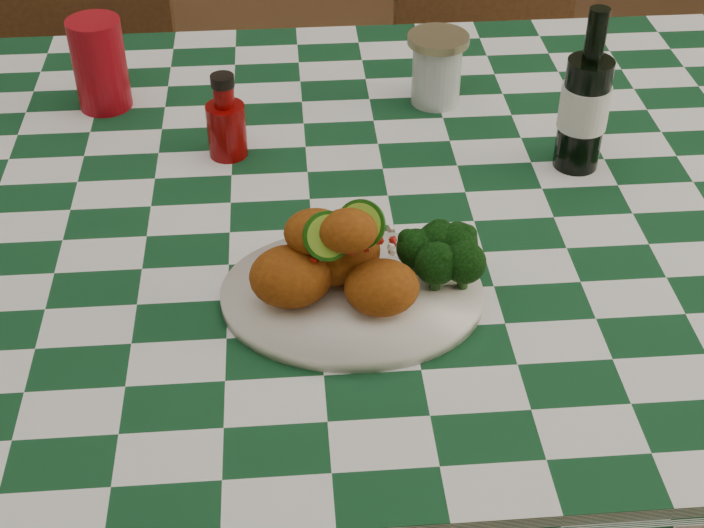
{
  "coord_description": "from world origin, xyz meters",
  "views": [
    {
      "loc": [
        -0.03,
        -1.05,
        1.51
      ],
      "look_at": [
        0.04,
        -0.21,
        0.84
      ],
      "focal_mm": 50.0,
      "sensor_mm": 36.0,
      "label": 1
    }
  ],
  "objects_px": {
    "beer_bottle": "(587,91)",
    "wooden_chair_left": "(83,165)",
    "plate": "(352,296)",
    "ketchup_bottle": "(225,116)",
    "dining_table": "(316,408)",
    "red_tumbler": "(100,64)",
    "fried_chicken_pile": "(348,251)",
    "wooden_chair_right": "(489,150)",
    "mason_jar": "(437,69)"
  },
  "relations": [
    {
      "from": "plate",
      "to": "wooden_chair_left",
      "type": "xyz_separation_m",
      "value": [
        -0.48,
        0.9,
        -0.37
      ]
    },
    {
      "from": "ketchup_bottle",
      "to": "plate",
      "type": "bearing_deg",
      "value": -66.12
    },
    {
      "from": "ketchup_bottle",
      "to": "wooden_chair_left",
      "type": "xyz_separation_m",
      "value": [
        -0.34,
        0.57,
        -0.42
      ]
    },
    {
      "from": "dining_table",
      "to": "wooden_chair_right",
      "type": "height_order",
      "value": "wooden_chair_right"
    },
    {
      "from": "plate",
      "to": "dining_table",
      "type": "bearing_deg",
      "value": 100.45
    },
    {
      "from": "mason_jar",
      "to": "wooden_chair_right",
      "type": "xyz_separation_m",
      "value": [
        0.2,
        0.45,
        -0.43
      ]
    },
    {
      "from": "mason_jar",
      "to": "wooden_chair_right",
      "type": "height_order",
      "value": "mason_jar"
    },
    {
      "from": "fried_chicken_pile",
      "to": "red_tumbler",
      "type": "bearing_deg",
      "value": 124.12
    },
    {
      "from": "dining_table",
      "to": "ketchup_bottle",
      "type": "xyz_separation_m",
      "value": [
        -0.11,
        0.12,
        0.45
      ]
    },
    {
      "from": "ketchup_bottle",
      "to": "wooden_chair_right",
      "type": "relative_size",
      "value": 0.15
    },
    {
      "from": "beer_bottle",
      "to": "red_tumbler",
      "type": "bearing_deg",
      "value": 161.73
    },
    {
      "from": "mason_jar",
      "to": "wooden_chair_left",
      "type": "height_order",
      "value": "mason_jar"
    },
    {
      "from": "plate",
      "to": "ketchup_bottle",
      "type": "relative_size",
      "value": 2.46
    },
    {
      "from": "mason_jar",
      "to": "beer_bottle",
      "type": "distance_m",
      "value": 0.26
    },
    {
      "from": "fried_chicken_pile",
      "to": "wooden_chair_left",
      "type": "distance_m",
      "value": 1.11
    },
    {
      "from": "red_tumbler",
      "to": "ketchup_bottle",
      "type": "relative_size",
      "value": 1.13
    },
    {
      "from": "dining_table",
      "to": "wooden_chair_left",
      "type": "height_order",
      "value": "wooden_chair_left"
    },
    {
      "from": "wooden_chair_left",
      "to": "wooden_chair_right",
      "type": "bearing_deg",
      "value": 2.7
    },
    {
      "from": "wooden_chair_right",
      "to": "fried_chicken_pile",
      "type": "bearing_deg",
      "value": -112.18
    },
    {
      "from": "ketchup_bottle",
      "to": "wooden_chair_left",
      "type": "relative_size",
      "value": 0.14
    },
    {
      "from": "dining_table",
      "to": "red_tumbler",
      "type": "distance_m",
      "value": 0.61
    },
    {
      "from": "red_tumbler",
      "to": "mason_jar",
      "type": "height_order",
      "value": "red_tumbler"
    },
    {
      "from": "dining_table",
      "to": "wooden_chair_right",
      "type": "bearing_deg",
      "value": 59.85
    },
    {
      "from": "plate",
      "to": "fried_chicken_pile",
      "type": "bearing_deg",
      "value": 180.0
    },
    {
      "from": "fried_chicken_pile",
      "to": "wooden_chair_right",
      "type": "bearing_deg",
      "value": 67.79
    },
    {
      "from": "ketchup_bottle",
      "to": "mason_jar",
      "type": "height_order",
      "value": "ketchup_bottle"
    },
    {
      "from": "wooden_chair_left",
      "to": "beer_bottle",
      "type": "bearing_deg",
      "value": -35.53
    },
    {
      "from": "dining_table",
      "to": "beer_bottle",
      "type": "bearing_deg",
      "value": 8.49
    },
    {
      "from": "ketchup_bottle",
      "to": "wooden_chair_right",
      "type": "distance_m",
      "value": 0.88
    },
    {
      "from": "plate",
      "to": "wooden_chair_right",
      "type": "xyz_separation_m",
      "value": [
        0.36,
        0.9,
        -0.38
      ]
    },
    {
      "from": "ketchup_bottle",
      "to": "beer_bottle",
      "type": "bearing_deg",
      "value": -7.82
    },
    {
      "from": "wooden_chair_right",
      "to": "plate",
      "type": "bearing_deg",
      "value": -111.92
    },
    {
      "from": "mason_jar",
      "to": "wooden_chair_right",
      "type": "distance_m",
      "value": 0.65
    },
    {
      "from": "plate",
      "to": "fried_chicken_pile",
      "type": "relative_size",
      "value": 1.72
    },
    {
      "from": "dining_table",
      "to": "red_tumbler",
      "type": "relative_size",
      "value": 12.18
    },
    {
      "from": "mason_jar",
      "to": "beer_bottle",
      "type": "relative_size",
      "value": 0.47
    },
    {
      "from": "dining_table",
      "to": "beer_bottle",
      "type": "height_order",
      "value": "beer_bottle"
    },
    {
      "from": "fried_chicken_pile",
      "to": "ketchup_bottle",
      "type": "bearing_deg",
      "value": 113.17
    },
    {
      "from": "dining_table",
      "to": "wooden_chair_left",
      "type": "distance_m",
      "value": 0.82
    },
    {
      "from": "wooden_chair_left",
      "to": "fried_chicken_pile",
      "type": "bearing_deg",
      "value": -59.39
    },
    {
      "from": "dining_table",
      "to": "mason_jar",
      "type": "xyz_separation_m",
      "value": [
        0.2,
        0.24,
        0.45
      ]
    },
    {
      "from": "plate",
      "to": "beer_bottle",
      "type": "bearing_deg",
      "value": 38.95
    },
    {
      "from": "dining_table",
      "to": "plate",
      "type": "distance_m",
      "value": 0.46
    },
    {
      "from": "ketchup_bottle",
      "to": "wooden_chair_right",
      "type": "height_order",
      "value": "ketchup_bottle"
    },
    {
      "from": "fried_chicken_pile",
      "to": "wooden_chair_left",
      "type": "bearing_deg",
      "value": 118.01
    },
    {
      "from": "beer_bottle",
      "to": "wooden_chair_left",
      "type": "xyz_separation_m",
      "value": [
        -0.81,
        0.64,
        -0.48
      ]
    },
    {
      "from": "beer_bottle",
      "to": "wooden_chair_right",
      "type": "relative_size",
      "value": 0.27
    },
    {
      "from": "mason_jar",
      "to": "red_tumbler",
      "type": "bearing_deg",
      "value": 176.87
    },
    {
      "from": "red_tumbler",
      "to": "wooden_chair_left",
      "type": "bearing_deg",
      "value": 110.03
    },
    {
      "from": "red_tumbler",
      "to": "beer_bottle",
      "type": "bearing_deg",
      "value": -18.27
    }
  ]
}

